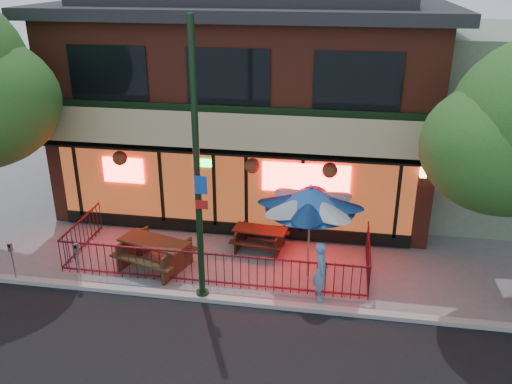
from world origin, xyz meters
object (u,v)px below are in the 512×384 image
at_px(picnic_table_left, 155,250).
at_px(patio_umbrella, 310,199).
at_px(parking_meter_near, 78,258).
at_px(street_light, 198,184).
at_px(picnic_table_right, 260,236).
at_px(parking_meter_far, 12,256).
at_px(pedestrian, 321,271).

distance_m(picnic_table_left, patio_umbrella, 4.63).
bearing_deg(parking_meter_near, street_light, -0.05).
relative_size(picnic_table_right, parking_meter_near, 1.34).
relative_size(street_light, patio_umbrella, 2.59).
bearing_deg(parking_meter_far, picnic_table_right, 24.84).
distance_m(street_light, pedestrian, 3.82).
xyz_separation_m(patio_umbrella, pedestrian, (0.40, -1.04, -1.51)).
height_order(street_light, patio_umbrella, street_light).
bearing_deg(street_light, pedestrian, 9.61).
xyz_separation_m(picnic_table_left, parking_meter_far, (-3.47, -1.35, 0.24)).
relative_size(picnic_table_right, parking_meter_far, 1.46).
xyz_separation_m(picnic_table_left, parking_meter_near, (-1.63, -1.27, 0.31)).
bearing_deg(patio_umbrella, parking_meter_far, -168.18).
relative_size(pedestrian, parking_meter_near, 1.25).
distance_m(street_light, picnic_table_left, 3.36).
bearing_deg(picnic_table_left, pedestrian, -9.36).
bearing_deg(parking_meter_far, picnic_table_left, 21.27).
bearing_deg(pedestrian, picnic_table_right, 31.97).
xyz_separation_m(picnic_table_right, parking_meter_far, (-6.22, -2.88, 0.35)).
height_order(picnic_table_right, parking_meter_far, parking_meter_far).
bearing_deg(patio_umbrella, parking_meter_near, -165.38).
height_order(patio_umbrella, parking_meter_far, patio_umbrella).
bearing_deg(picnic_table_left, parking_meter_near, -142.09).
relative_size(parking_meter_near, parking_meter_far, 1.09).
height_order(picnic_table_left, picnic_table_right, picnic_table_left).
bearing_deg(street_light, parking_meter_far, -179.14).
height_order(parking_meter_near, parking_meter_far, parking_meter_near).
relative_size(picnic_table_left, pedestrian, 1.46).
distance_m(picnic_table_right, parking_meter_near, 5.22).
bearing_deg(pedestrian, parking_meter_far, 86.04).
height_order(picnic_table_right, patio_umbrella, patio_umbrella).
bearing_deg(picnic_table_right, pedestrian, -50.00).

